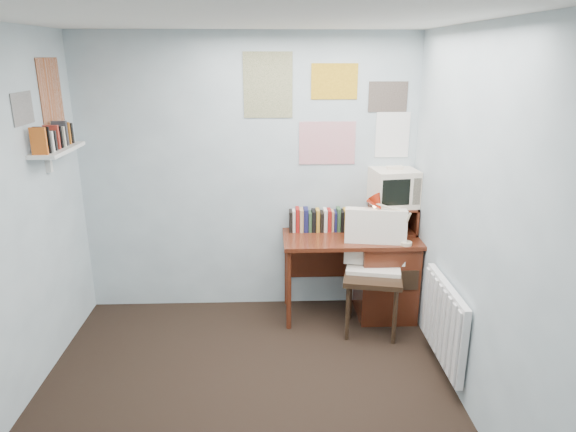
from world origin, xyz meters
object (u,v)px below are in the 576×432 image
object	(u,v)px
desk_lamp	(407,224)
crt_tv	(394,186)
desk_chair	(373,277)
tv_riser	(393,219)
wall_shelf	(58,150)
desk	(379,273)
radiator	(444,322)

from	to	relation	value
desk_lamp	crt_tv	xyz separation A→B (m)	(-0.05, 0.35, 0.25)
desk_chair	tv_riser	bearing A→B (deg)	71.90
tv_riser	wall_shelf	world-z (taller)	wall_shelf
desk	desk_lamp	size ratio (longest dim) A/B	3.28
desk	wall_shelf	world-z (taller)	wall_shelf
crt_tv	wall_shelf	xyz separation A→B (m)	(-2.69, -0.51, 0.43)
tv_riser	desk_chair	bearing A→B (deg)	-120.10
tv_riser	wall_shelf	xyz separation A→B (m)	(-2.69, -0.49, 0.74)
desk	desk_chair	xyz separation A→B (m)	(-0.12, -0.30, 0.11)
tv_riser	wall_shelf	bearing A→B (deg)	-169.68
desk_chair	crt_tv	distance (m)	0.84
desk	tv_riser	size ratio (longest dim) A/B	3.00
desk	wall_shelf	xyz separation A→B (m)	(-2.57, -0.38, 1.21)
radiator	desk_chair	bearing A→B (deg)	123.30
desk	crt_tv	world-z (taller)	crt_tv
desk_chair	crt_tv	bearing A→B (deg)	73.48
crt_tv	wall_shelf	bearing A→B (deg)	-177.23
desk	desk_lamp	world-z (taller)	desk_lamp
desk_chair	radiator	size ratio (longest dim) A/B	1.28
desk_chair	tv_riser	distance (m)	0.61
tv_riser	crt_tv	xyz separation A→B (m)	(-0.00, 0.02, 0.30)
desk	desk_chair	bearing A→B (deg)	-111.83
wall_shelf	radiator	bearing A→B (deg)	-10.89
desk_chair	wall_shelf	world-z (taller)	wall_shelf
crt_tv	tv_riser	bearing A→B (deg)	-86.07
desk_lamp	tv_riser	size ratio (longest dim) A/B	0.92
crt_tv	desk_chair	bearing A→B (deg)	-126.50
radiator	wall_shelf	bearing A→B (deg)	169.11
tv_riser	crt_tv	world-z (taller)	crt_tv
desk_chair	tv_riser	world-z (taller)	desk_chair
radiator	wall_shelf	size ratio (longest dim) A/B	1.29
radiator	tv_riser	bearing A→B (deg)	99.28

